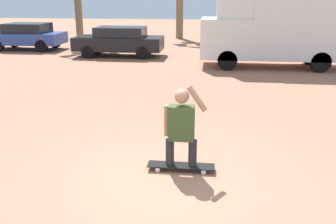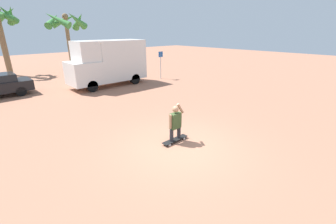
# 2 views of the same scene
# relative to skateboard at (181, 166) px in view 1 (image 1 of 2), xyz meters

# --- Properties ---
(ground_plane) EXTENTS (80.00, 80.00, 0.00)m
(ground_plane) POSITION_rel_skateboard_xyz_m (-0.17, -0.41, -0.08)
(ground_plane) COLOR #A36B51
(skateboard) EXTENTS (1.12, 0.26, 0.10)m
(skateboard) POSITION_rel_skateboard_xyz_m (0.00, 0.00, 0.00)
(skateboard) COLOR black
(skateboard) RESTS_ON ground_plane
(person_skateboarder) EXTENTS (0.69, 0.23, 1.37)m
(person_skateboarder) POSITION_rel_skateboard_xyz_m (-0.00, -0.00, 0.74)
(person_skateboarder) COLOR #28282D
(person_skateboarder) RESTS_ON skateboard
(camper_van) EXTENTS (5.59, 2.03, 3.23)m
(camper_van) POSITION_rel_skateboard_xyz_m (2.90, 9.77, 1.65)
(camper_van) COLOR black
(camper_van) RESTS_ON ground_plane
(parked_car_black) EXTENTS (4.10, 1.74, 1.37)m
(parked_car_black) POSITION_rel_skateboard_xyz_m (-3.92, 11.73, 0.65)
(parked_car_black) COLOR black
(parked_car_black) RESTS_ON ground_plane
(parked_car_blue) EXTENTS (3.82, 1.92, 1.38)m
(parked_car_blue) POSITION_rel_skateboard_xyz_m (-9.32, 13.35, 0.65)
(parked_car_blue) COLOR black
(parked_car_blue) RESTS_ON ground_plane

